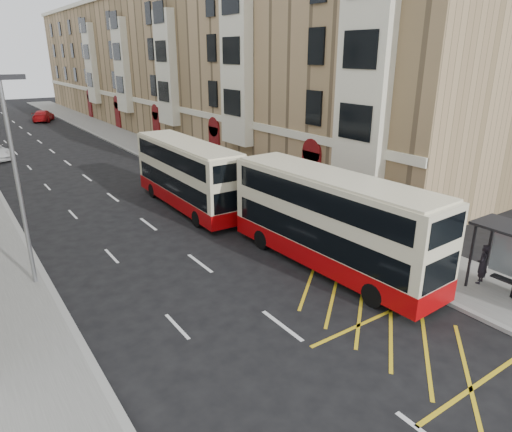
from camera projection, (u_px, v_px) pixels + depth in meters
ground at (370, 393)px, 12.58m from camera, size 200.00×200.00×0.00m
pavement_right at (173, 159)px, 40.09m from camera, size 4.00×120.00×0.15m
kerb_right at (152, 162)px, 39.02m from camera, size 0.25×120.00×0.15m
road_markings at (41, 143)px, 47.46m from camera, size 10.00×110.00×0.01m
terrace_right at (168, 65)px, 53.18m from camera, size 10.75×79.00×15.25m
guard_railing at (370, 245)px, 20.09m from camera, size 0.06×6.56×1.01m
street_lamp_near at (17, 173)px, 16.93m from camera, size 0.93×0.18×8.00m
double_decker_front at (330, 222)px, 19.27m from camera, size 2.86×10.51×4.15m
double_decker_rear at (188, 175)px, 26.97m from camera, size 2.49×10.09×4.01m
pedestrian_near at (482, 264)px, 18.04m from camera, size 0.69×0.55×1.64m
pedestrian_far at (364, 232)px, 21.02m from camera, size 1.15×0.76×1.82m
car_red at (43, 116)px, 62.39m from camera, size 3.86×5.59×1.50m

